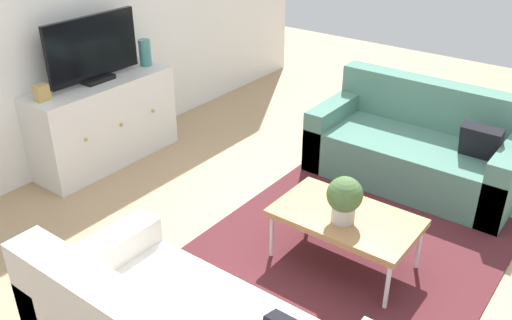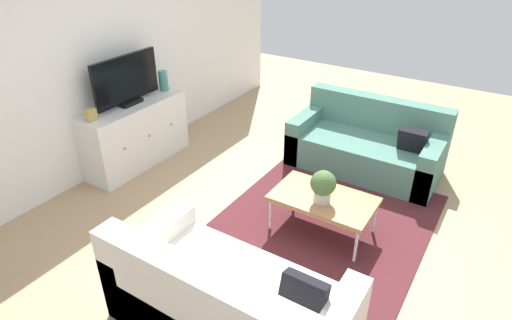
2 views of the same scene
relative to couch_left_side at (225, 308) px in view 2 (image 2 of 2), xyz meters
The scene contains 11 objects.
ground_plane 1.46m from the couch_left_side, ahead, with size 10.00×10.00×0.00m, color tan.
wall_back 3.21m from the couch_left_side, 61.60° to the left, with size 6.40×0.12×2.70m, color white.
area_rug 1.46m from the couch_left_side, ahead, with size 2.50×1.90×0.01m, color #4C1E23.
couch_left_side is the anchor object (origin of this frame).
couch_right_side 2.87m from the couch_left_side, ahead, with size 0.86×1.69×0.80m.
coffee_table 1.44m from the couch_left_side, ahead, with size 0.56×0.93×0.39m.
potted_plant 1.40m from the couch_left_side, ahead, with size 0.23×0.23×0.31m.
tv_console 2.79m from the couch_left_side, 58.27° to the left, with size 1.34×0.47×0.76m.
flat_screen_tv 2.91m from the couch_left_side, 58.48° to the left, with size 0.90×0.16×0.56m.
glass_vase 3.18m from the couch_left_side, 49.66° to the left, with size 0.11×0.11×0.24m, color teal.
mantel_clock 2.61m from the couch_left_side, 68.82° to the left, with size 0.11×0.07×0.13m, color tan.
Camera 2 is at (-3.08, -1.40, 2.62)m, focal length 30.13 mm.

